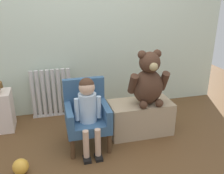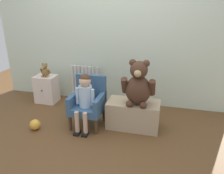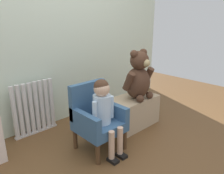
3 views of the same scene
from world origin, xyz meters
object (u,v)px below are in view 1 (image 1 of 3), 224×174
(child_armchair, at_px, (87,114))
(child_figure, at_px, (88,105))
(low_bench, at_px, (140,117))
(toy_ball, at_px, (21,167))
(radiator, at_px, (52,93))
(large_teddy_bear, at_px, (148,81))

(child_armchair, xyz_separation_m, child_figure, (-0.00, -0.11, 0.15))
(low_bench, height_order, toy_ball, low_bench)
(radiator, xyz_separation_m, child_armchair, (0.32, -0.71, 0.03))
(large_teddy_bear, bearing_deg, child_figure, -168.49)
(child_armchair, distance_m, low_bench, 0.62)
(radiator, distance_m, toy_ball, 1.10)
(radiator, relative_size, large_teddy_bear, 1.05)
(radiator, bearing_deg, low_bench, -35.01)
(toy_ball, bearing_deg, low_bench, 17.51)
(child_figure, xyz_separation_m, large_teddy_bear, (0.65, 0.13, 0.13))
(child_figure, distance_m, low_bench, 0.69)
(large_teddy_bear, xyz_separation_m, toy_ball, (-1.29, -0.35, -0.55))
(large_teddy_bear, bearing_deg, toy_ball, -164.99)
(low_bench, bearing_deg, radiator, 144.99)
(child_figure, height_order, large_teddy_bear, large_teddy_bear)
(low_bench, distance_m, toy_ball, 1.30)
(low_bench, xyz_separation_m, toy_ball, (-1.23, -0.39, -0.11))
(child_armchair, bearing_deg, low_bench, 6.30)
(child_armchair, xyz_separation_m, large_teddy_bear, (0.65, 0.02, 0.28))
(large_teddy_bear, bearing_deg, child_armchair, -178.01)
(radiator, relative_size, low_bench, 0.89)
(large_teddy_bear, distance_m, toy_ball, 1.44)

